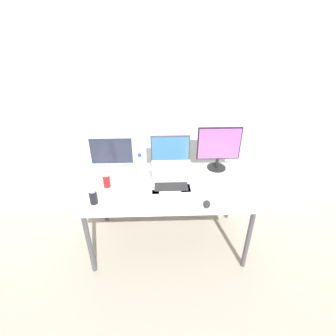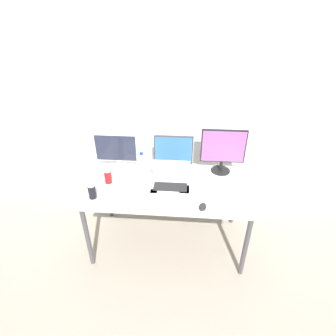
{
  "view_description": "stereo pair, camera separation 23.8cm",
  "coord_description": "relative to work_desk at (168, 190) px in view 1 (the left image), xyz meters",
  "views": [
    {
      "loc": [
        -0.07,
        -2.04,
        2.15
      ],
      "look_at": [
        0.0,
        0.0,
        0.92
      ],
      "focal_mm": 28.0,
      "sensor_mm": 36.0,
      "label": 1
    },
    {
      "loc": [
        0.17,
        -2.03,
        2.15
      ],
      "look_at": [
        0.0,
        0.0,
        0.92
      ],
      "focal_mm": 28.0,
      "sensor_mm": 36.0,
      "label": 2
    }
  ],
  "objects": [
    {
      "name": "ground_plane",
      "position": [
        0.0,
        0.0,
        -0.68
      ],
      "size": [
        16.0,
        16.0,
        0.0
      ],
      "primitive_type": "plane",
      "color": "gray"
    },
    {
      "name": "wall_back",
      "position": [
        0.0,
        0.59,
        0.62
      ],
      "size": [
        7.0,
        0.08,
        2.6
      ],
      "primitive_type": "cube",
      "color": "silver",
      "rests_on": "ground"
    },
    {
      "name": "work_desk",
      "position": [
        0.0,
        0.0,
        0.0
      ],
      "size": [
        1.56,
        0.83,
        0.74
      ],
      "color": "#424247",
      "rests_on": "ground"
    },
    {
      "name": "monitor_left",
      "position": [
        -0.54,
        0.26,
        0.26
      ],
      "size": [
        0.43,
        0.19,
        0.38
      ],
      "color": "silver",
      "rests_on": "work_desk"
    },
    {
      "name": "monitor_center",
      "position": [
        0.03,
        0.27,
        0.25
      ],
      "size": [
        0.38,
        0.21,
        0.38
      ],
      "color": "#38383D",
      "rests_on": "work_desk"
    },
    {
      "name": "monitor_right",
      "position": [
        0.51,
        0.28,
        0.31
      ],
      "size": [
        0.43,
        0.19,
        0.45
      ],
      "color": "black",
      "rests_on": "work_desk"
    },
    {
      "name": "laptop_silver",
      "position": [
        0.03,
        -0.02,
        0.12
      ],
      "size": [
        0.35,
        0.26,
        0.26
      ],
      "color": "#B7B7BC",
      "rests_on": "work_desk"
    },
    {
      "name": "keyboard_main",
      "position": [
        0.31,
        -0.09,
        0.07
      ],
      "size": [
        0.4,
        0.14,
        0.02
      ],
      "primitive_type": "cube",
      "rotation": [
        0.0,
        0.0,
        0.04
      ],
      "color": "#B2B2B7",
      "rests_on": "work_desk"
    },
    {
      "name": "keyboard_aux",
      "position": [
        -0.3,
        -0.18,
        0.07
      ],
      "size": [
        0.44,
        0.14,
        0.02
      ],
      "primitive_type": "cube",
      "rotation": [
        0.0,
        0.0,
        0.03
      ],
      "color": "#B2B2B7",
      "rests_on": "work_desk"
    },
    {
      "name": "mouse_by_keyboard",
      "position": [
        0.31,
        -0.33,
        0.08
      ],
      "size": [
        0.08,
        0.11,
        0.04
      ],
      "primitive_type": "ellipsoid",
      "rotation": [
        0.0,
        0.0,
        -0.25
      ],
      "color": "black",
      "rests_on": "work_desk"
    },
    {
      "name": "water_bottle",
      "position": [
        -0.26,
        0.1,
        0.19
      ],
      "size": [
        0.07,
        0.07,
        0.28
      ],
      "color": "silver",
      "rests_on": "work_desk"
    },
    {
      "name": "soda_can_near_keyboard",
      "position": [
        -0.57,
        -0.01,
        0.12
      ],
      "size": [
        0.07,
        0.07,
        0.13
      ],
      "color": "red",
      "rests_on": "work_desk"
    },
    {
      "name": "soda_can_by_laptop",
      "position": [
        -0.64,
        -0.26,
        0.12
      ],
      "size": [
        0.07,
        0.07,
        0.13
      ],
      "color": "black",
      "rests_on": "work_desk"
    }
  ]
}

